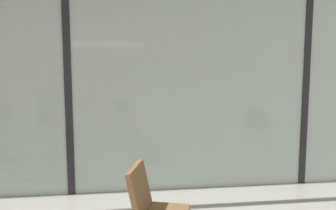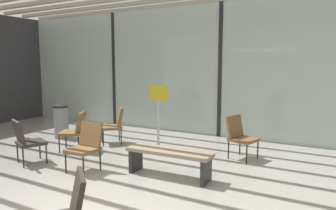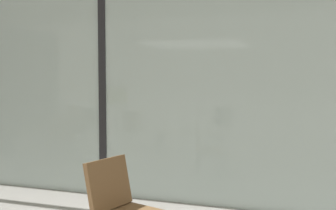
% 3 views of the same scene
% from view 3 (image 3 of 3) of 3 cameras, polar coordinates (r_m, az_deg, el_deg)
% --- Properties ---
extents(glass_curtain_wall, '(14.00, 0.08, 3.50)m').
position_cam_3_polar(glass_curtain_wall, '(5.28, -9.50, 5.64)').
color(glass_curtain_wall, '#A3B7B2').
rests_on(glass_curtain_wall, ground).
extents(window_mullion_1, '(0.10, 0.12, 3.50)m').
position_cam_3_polar(window_mullion_1, '(5.28, -9.50, 5.64)').
color(window_mullion_1, black).
rests_on(window_mullion_1, ground).
extents(parked_airplane, '(11.15, 3.64, 3.64)m').
position_cam_3_polar(parked_airplane, '(11.23, 8.02, 4.87)').
color(parked_airplane, silver).
rests_on(parked_airplane, ground).
extents(lounge_chair_7, '(0.64, 0.61, 0.87)m').
position_cam_3_polar(lounge_chair_7, '(3.47, -7.21, -14.26)').
color(lounge_chair_7, brown).
rests_on(lounge_chair_7, ground).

